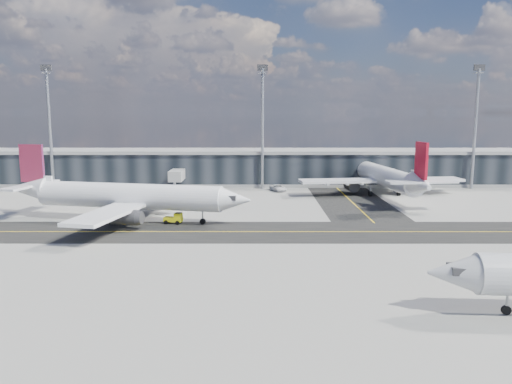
# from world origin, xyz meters

# --- Properties ---
(ground) EXTENTS (300.00, 300.00, 0.00)m
(ground) POSITION_xyz_m (0.00, 0.00, 0.00)
(ground) COLOR gray
(ground) RESTS_ON ground
(taxiway_lanes) EXTENTS (180.00, 63.00, 0.03)m
(taxiway_lanes) POSITION_xyz_m (3.91, 10.74, 0.01)
(taxiway_lanes) COLOR black
(taxiway_lanes) RESTS_ON ground
(terminal_concourse) EXTENTS (152.00, 19.80, 8.80)m
(terminal_concourse) POSITION_xyz_m (0.04, 54.93, 4.09)
(terminal_concourse) COLOR black
(terminal_concourse) RESTS_ON ground
(floodlight_masts) EXTENTS (102.50, 0.70, 28.90)m
(floodlight_masts) POSITION_xyz_m (0.00, 48.00, 15.61)
(floodlight_masts) COLOR gray
(floodlight_masts) RESTS_ON ground
(airliner_af) EXTENTS (42.23, 36.24, 12.57)m
(airliner_af) POSITION_xyz_m (-23.15, 11.94, 4.15)
(airliner_af) COLOR white
(airliner_af) RESTS_ON ground
(airliner_redtail) EXTENTS (36.71, 42.95, 12.72)m
(airliner_redtail) POSITION_xyz_m (26.37, 37.28, 4.20)
(airliner_redtail) COLOR white
(airliner_redtail) RESTS_ON ground
(baggage_tug) EXTENTS (3.16, 2.04, 1.84)m
(baggage_tug) POSITION_xyz_m (-14.70, 9.51, 0.92)
(baggage_tug) COLOR yellow
(baggage_tug) RESTS_ON ground
(service_van) EXTENTS (4.32, 5.96, 1.51)m
(service_van) POSITION_xyz_m (3.63, 44.00, 0.75)
(service_van) COLOR white
(service_van) RESTS_ON ground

